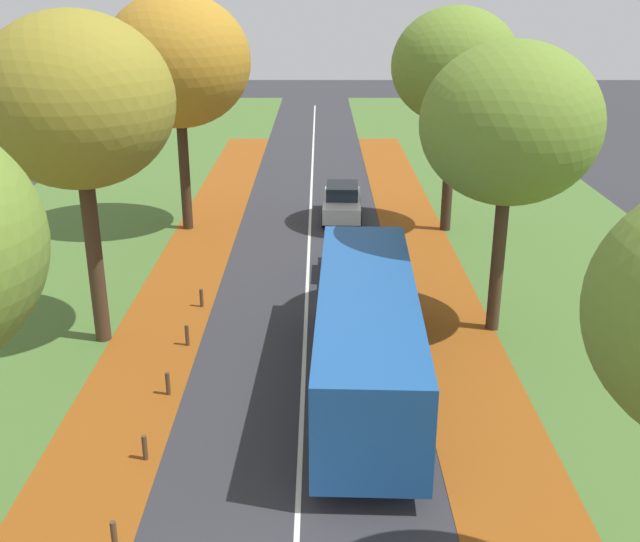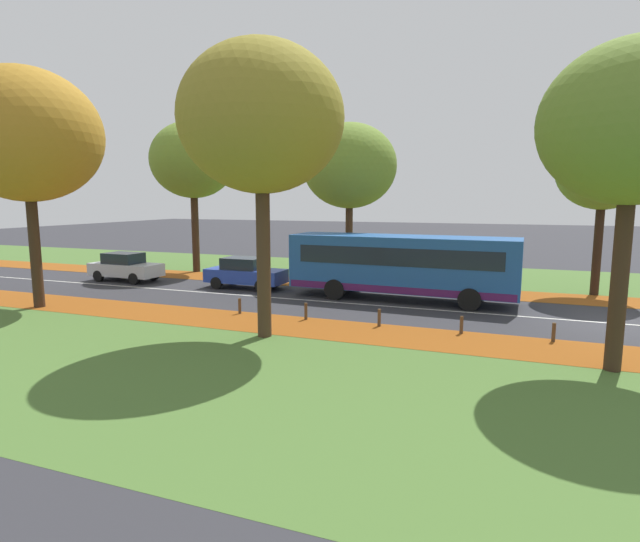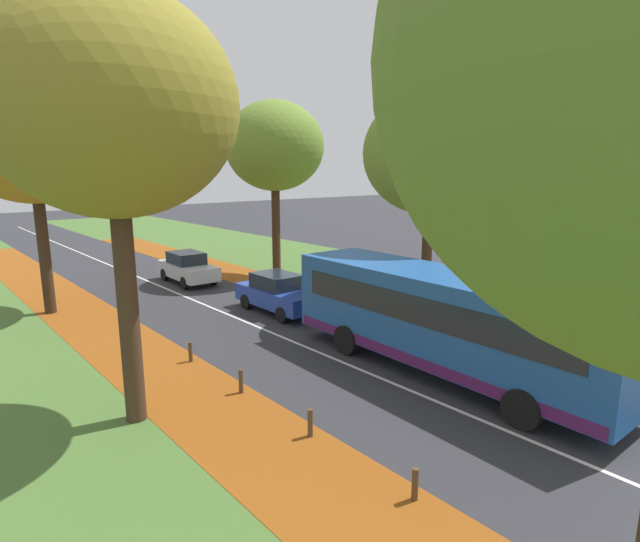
{
  "view_description": "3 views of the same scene",
  "coord_description": "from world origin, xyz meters",
  "px_view_note": "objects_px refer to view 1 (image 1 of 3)",
  "views": [
    {
      "loc": [
        0.46,
        -9.3,
        10.19
      ],
      "look_at": [
        0.47,
        12.65,
        1.83
      ],
      "focal_mm": 42.0,
      "sensor_mm": 36.0,
      "label": 1
    },
    {
      "loc": [
        -21.12,
        3.93,
        4.65
      ],
      "look_at": [
        0.8,
        12.15,
        1.28
      ],
      "focal_mm": 28.0,
      "sensor_mm": 36.0,
      "label": 2
    },
    {
      "loc": [
        -10.13,
        0.29,
        5.91
      ],
      "look_at": [
        1.19,
        13.34,
        2.37
      ],
      "focal_mm": 28.0,
      "sensor_mm": 36.0,
      "label": 3
    }
  ],
  "objects_px": {
    "tree_right_near": "(510,124)",
    "tree_right_mid": "(455,67)",
    "bollard_second": "(114,535)",
    "car_blue_lead": "(356,257)",
    "tree_left_near": "(77,102)",
    "bollard_fourth": "(168,384)",
    "bollard_fifth": "(187,335)",
    "bus": "(366,333)",
    "bollard_sixth": "(201,298)",
    "tree_left_mid": "(177,61)",
    "bollard_third": "(145,448)",
    "car_silver_following": "(342,202)"
  },
  "relations": [
    {
      "from": "tree_right_near",
      "to": "tree_right_mid",
      "type": "xyz_separation_m",
      "value": [
        0.13,
        10.36,
        0.6
      ]
    },
    {
      "from": "bollard_second",
      "to": "car_blue_lead",
      "type": "bearing_deg",
      "value": 69.75
    },
    {
      "from": "tree_left_near",
      "to": "car_blue_lead",
      "type": "xyz_separation_m",
      "value": [
        8.04,
        5.2,
        -6.4
      ]
    },
    {
      "from": "bollard_fourth",
      "to": "car_blue_lead",
      "type": "relative_size",
      "value": 0.16
    },
    {
      "from": "bollard_fifth",
      "to": "bus",
      "type": "relative_size",
      "value": 0.06
    },
    {
      "from": "tree_right_near",
      "to": "bollard_sixth",
      "type": "relative_size",
      "value": 13.67
    },
    {
      "from": "tree_right_near",
      "to": "bollard_sixth",
      "type": "xyz_separation_m",
      "value": [
        -9.49,
        1.72,
        -6.15
      ]
    },
    {
      "from": "bollard_fourth",
      "to": "car_blue_lead",
      "type": "height_order",
      "value": "car_blue_lead"
    },
    {
      "from": "bollard_fourth",
      "to": "bus",
      "type": "bearing_deg",
      "value": 2.66
    },
    {
      "from": "tree_left_mid",
      "to": "bollard_fifth",
      "type": "relative_size",
      "value": 15.03
    },
    {
      "from": "tree_left_mid",
      "to": "bollard_third",
      "type": "relative_size",
      "value": 15.87
    },
    {
      "from": "tree_right_mid",
      "to": "bollard_fifth",
      "type": "distance_m",
      "value": 16.49
    },
    {
      "from": "bollard_fourth",
      "to": "bollard_sixth",
      "type": "bearing_deg",
      "value": 89.76
    },
    {
      "from": "tree_right_near",
      "to": "bollard_fifth",
      "type": "distance_m",
      "value": 11.37
    },
    {
      "from": "tree_right_mid",
      "to": "bus",
      "type": "height_order",
      "value": "tree_right_mid"
    },
    {
      "from": "bollard_fifth",
      "to": "bollard_third",
      "type": "bearing_deg",
      "value": -89.98
    },
    {
      "from": "tree_right_near",
      "to": "car_silver_following",
      "type": "distance_m",
      "value": 14.02
    },
    {
      "from": "tree_left_mid",
      "to": "tree_right_mid",
      "type": "height_order",
      "value": "tree_left_mid"
    },
    {
      "from": "tree_left_near",
      "to": "car_blue_lead",
      "type": "relative_size",
      "value": 2.29
    },
    {
      "from": "bus",
      "to": "car_blue_lead",
      "type": "bearing_deg",
      "value": 89.05
    },
    {
      "from": "tree_right_mid",
      "to": "bollard_second",
      "type": "height_order",
      "value": "tree_right_mid"
    },
    {
      "from": "tree_right_near",
      "to": "car_blue_lead",
      "type": "xyz_separation_m",
      "value": [
        -4.12,
        4.43,
        -5.66
      ]
    },
    {
      "from": "tree_right_mid",
      "to": "bollard_sixth",
      "type": "height_order",
      "value": "tree_right_mid"
    },
    {
      "from": "tree_left_mid",
      "to": "car_blue_lead",
      "type": "distance_m",
      "value": 11.51
    },
    {
      "from": "tree_right_near",
      "to": "bus",
      "type": "relative_size",
      "value": 0.84
    },
    {
      "from": "bollard_second",
      "to": "bollard_third",
      "type": "relative_size",
      "value": 1.0
    },
    {
      "from": "tree_left_mid",
      "to": "car_blue_lead",
      "type": "height_order",
      "value": "tree_left_mid"
    },
    {
      "from": "tree_right_mid",
      "to": "bollard_second",
      "type": "bearing_deg",
      "value": -115.17
    },
    {
      "from": "tree_left_mid",
      "to": "bollard_second",
      "type": "distance_m",
      "value": 21.78
    },
    {
      "from": "bus",
      "to": "car_silver_following",
      "type": "relative_size",
      "value": 2.46
    },
    {
      "from": "tree_right_mid",
      "to": "bollard_fourth",
      "type": "height_order",
      "value": "tree_right_mid"
    },
    {
      "from": "tree_left_mid",
      "to": "bollard_third",
      "type": "distance_m",
      "value": 19.03
    },
    {
      "from": "bus",
      "to": "bollard_fourth",
      "type": "bearing_deg",
      "value": -177.34
    },
    {
      "from": "car_blue_lead",
      "to": "car_silver_following",
      "type": "xyz_separation_m",
      "value": [
        -0.33,
        7.61,
        0.0
      ]
    },
    {
      "from": "tree_right_mid",
      "to": "car_silver_following",
      "type": "xyz_separation_m",
      "value": [
        -4.57,
        1.67,
        -6.27
      ]
    },
    {
      "from": "bollard_fifth",
      "to": "car_silver_following",
      "type": "relative_size",
      "value": 0.16
    },
    {
      "from": "car_blue_lead",
      "to": "bollard_second",
      "type": "bearing_deg",
      "value": -110.25
    },
    {
      "from": "bollard_second",
      "to": "car_silver_following",
      "type": "xyz_separation_m",
      "value": [
        4.99,
        22.03,
        0.49
      ]
    },
    {
      "from": "tree_right_mid",
      "to": "car_blue_lead",
      "type": "xyz_separation_m",
      "value": [
        -4.25,
        -5.93,
        -6.27
      ]
    },
    {
      "from": "bollard_fourth",
      "to": "tree_left_near",
      "type": "bearing_deg",
      "value": 128.1
    },
    {
      "from": "car_blue_lead",
      "to": "tree_right_near",
      "type": "bearing_deg",
      "value": -47.1
    },
    {
      "from": "tree_right_near",
      "to": "car_blue_lead",
      "type": "bearing_deg",
      "value": 132.9
    },
    {
      "from": "bollard_second",
      "to": "bollard_fourth",
      "type": "distance_m",
      "value": 5.85
    },
    {
      "from": "bollard_third",
      "to": "bollard_fifth",
      "type": "relative_size",
      "value": 0.95
    },
    {
      "from": "bus",
      "to": "bollard_fifth",
      "type": "bearing_deg",
      "value": 152.88
    },
    {
      "from": "bollard_fourth",
      "to": "bollard_third",
      "type": "bearing_deg",
      "value": -89.47
    },
    {
      "from": "tree_right_mid",
      "to": "tree_left_mid",
      "type": "bearing_deg",
      "value": 179.08
    },
    {
      "from": "tree_right_near",
      "to": "bollard_fifth",
      "type": "xyz_separation_m",
      "value": [
        -9.49,
        -1.21,
        -6.14
      ]
    },
    {
      "from": "bollard_third",
      "to": "car_silver_following",
      "type": "distance_m",
      "value": 19.76
    },
    {
      "from": "bollard_fifth",
      "to": "bus",
      "type": "xyz_separation_m",
      "value": [
        5.24,
        -2.68,
        1.37
      ]
    }
  ]
}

